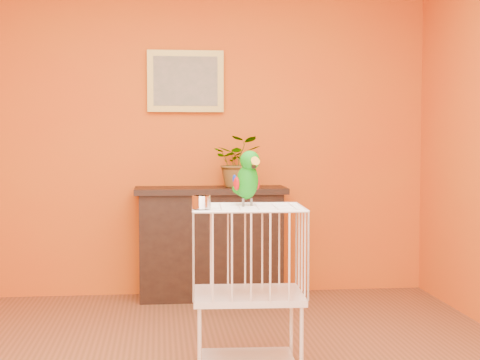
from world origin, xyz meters
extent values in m
plane|color=#D26113|center=(0.00, 2.25, 1.30)|extent=(4.00, 0.00, 4.00)
plane|color=#D26113|center=(0.00, -2.25, 1.30)|extent=(4.00, 0.00, 4.00)
cube|color=black|center=(0.19, 2.04, 0.42)|extent=(1.13, 0.38, 0.85)
cube|color=black|center=(0.19, 2.04, 0.87)|extent=(1.21, 0.43, 0.05)
cube|color=black|center=(0.19, 1.87, 0.42)|extent=(0.79, 0.02, 0.42)
cube|color=#4C1715|center=(-0.05, 1.99, 0.33)|extent=(0.05, 0.17, 0.26)
cube|color=#43542A|center=(0.03, 1.99, 0.33)|extent=(0.05, 0.17, 0.26)
cube|color=#4C1715|center=(0.11, 1.99, 0.33)|extent=(0.05, 0.17, 0.26)
cube|color=#43542A|center=(0.21, 1.99, 0.33)|extent=(0.05, 0.17, 0.26)
cube|color=#4C1715|center=(0.30, 1.99, 0.33)|extent=(0.05, 0.17, 0.26)
imported|color=#26722D|center=(0.41, 2.02, 1.06)|extent=(0.44, 0.47, 0.32)
cube|color=#A18739|center=(0.00, 2.22, 1.75)|extent=(0.62, 0.03, 0.50)
cube|color=gray|center=(0.00, 2.21, 1.75)|extent=(0.52, 0.01, 0.40)
cube|color=white|center=(0.26, 0.16, 0.07)|extent=(0.53, 0.41, 0.02)
cube|color=white|center=(0.26, 0.16, 0.43)|extent=(0.62, 0.49, 0.04)
cube|color=white|center=(0.26, 0.16, 0.92)|extent=(0.62, 0.49, 0.01)
cylinder|color=white|center=(-0.02, -0.03, 0.21)|extent=(0.02, 0.02, 0.41)
cylinder|color=white|center=(0.52, -0.06, 0.21)|extent=(0.02, 0.02, 0.41)
cylinder|color=white|center=(0.00, 0.38, 0.21)|extent=(0.02, 0.02, 0.41)
cylinder|color=white|center=(0.54, 0.35, 0.21)|extent=(0.02, 0.02, 0.41)
cylinder|color=silver|center=(0.00, 0.03, 0.96)|extent=(0.10, 0.10, 0.07)
cylinder|color=#59544C|center=(0.24, 0.20, 0.94)|extent=(0.01, 0.01, 0.04)
cylinder|color=#59544C|center=(0.29, 0.21, 0.94)|extent=(0.01, 0.01, 0.04)
ellipsoid|color=#0B8509|center=(0.26, 0.20, 1.06)|extent=(0.16, 0.20, 0.22)
ellipsoid|color=#0B8509|center=(0.27, 0.17, 1.17)|extent=(0.14, 0.14, 0.11)
cone|color=orange|center=(0.29, 0.12, 1.16)|extent=(0.07, 0.08, 0.07)
cone|color=black|center=(0.29, 0.13, 1.14)|extent=(0.03, 0.03, 0.03)
sphere|color=black|center=(0.24, 0.14, 1.19)|extent=(0.02, 0.02, 0.02)
sphere|color=black|center=(0.32, 0.16, 1.19)|extent=(0.02, 0.02, 0.02)
ellipsoid|color=#A50C0C|center=(0.20, 0.20, 1.05)|extent=(0.04, 0.07, 0.08)
ellipsoid|color=navy|center=(0.32, 0.23, 1.05)|extent=(0.04, 0.07, 0.08)
cone|color=#0B8509|center=(0.24, 0.28, 0.98)|extent=(0.11, 0.17, 0.12)
camera|label=1|loc=(-0.22, -3.80, 1.31)|focal=55.00mm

